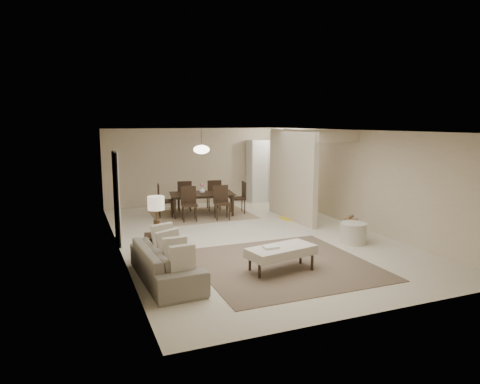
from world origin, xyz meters
name	(u,v)px	position (x,y,z in m)	size (l,w,h in m)	color
floor	(249,236)	(0.00, 0.00, 0.00)	(9.00, 9.00, 0.00)	beige
ceiling	(250,131)	(0.00, 0.00, 2.50)	(9.00, 9.00, 0.00)	white
back_wall	(196,166)	(0.00, 4.50, 1.25)	(6.00, 6.00, 0.00)	#C3B093
left_wall	(117,192)	(-3.00, 0.00, 1.25)	(9.00, 9.00, 0.00)	#C3B093
right_wall	(356,178)	(3.00, 0.00, 1.25)	(9.00, 9.00, 0.00)	#C3B093
partition	(292,175)	(1.80, 1.25, 1.25)	(0.15, 2.50, 2.50)	#C3B093
doorway	(116,198)	(-2.97, 0.60, 1.02)	(0.04, 0.90, 2.04)	black
pantry_cabinet	(265,170)	(2.35, 4.15, 1.05)	(1.20, 0.55, 2.10)	white
flush_light	(277,130)	(2.30, 3.20, 2.46)	(0.44, 0.44, 0.05)	white
living_rug	(283,264)	(-0.20, -2.13, 0.01)	(3.20, 3.20, 0.01)	brown
sofa	(166,263)	(-2.45, -2.13, 0.31)	(0.82, 2.10, 0.61)	gray
ottoman_bench	(281,252)	(-0.40, -2.43, 0.37)	(1.36, 0.82, 0.45)	beige
side_table	(157,248)	(-2.40, -1.08, 0.27)	(0.49, 0.49, 0.54)	black
table_lamp	(156,207)	(-2.40, -1.08, 1.10)	(0.32, 0.32, 0.76)	#4D3921
round_pouf	(353,233)	(1.93, -1.41, 0.23)	(0.60, 0.60, 0.46)	beige
wicker_basket	(350,230)	(2.21, -0.92, 0.16)	(0.37, 0.37, 0.31)	olive
dining_rug	(202,215)	(-0.36, 2.68, 0.01)	(2.80, 2.10, 0.01)	#8C7557
dining_table	(202,204)	(-0.36, 2.68, 0.32)	(1.84, 1.03, 0.65)	black
dining_chairs	(202,199)	(-0.36, 2.68, 0.47)	(2.58, 2.02, 0.95)	black
vase	(202,190)	(-0.36, 2.68, 0.73)	(0.17, 0.17, 0.17)	white
yellow_mat	(297,218)	(2.04, 1.31, 0.01)	(0.97, 0.60, 0.01)	yellow
pendant_light	(201,149)	(-0.36, 2.68, 1.92)	(0.46, 0.46, 0.71)	#4D3921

